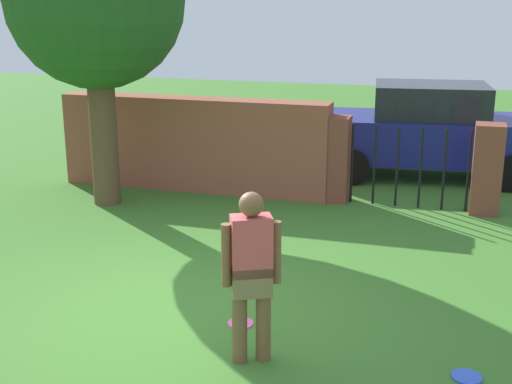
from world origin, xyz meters
TOP-DOWN VIEW (x-y plane):
  - ground_plane at (0.00, 0.00)m, footprint 40.00×40.00m
  - brick_wall at (-1.50, 4.58)m, footprint 4.73×0.50m
  - tree at (-2.56, 3.39)m, footprint 2.73×2.73m
  - person at (1.16, -0.76)m, footprint 0.50×0.35m
  - fence_gate at (2.14, 4.58)m, footprint 2.79×0.44m
  - car at (2.32, 6.67)m, footprint 4.37×2.30m
  - frisbee_pink at (0.84, -0.11)m, footprint 0.27×0.27m
  - frisbee_blue at (3.08, -0.52)m, footprint 0.27×0.27m

SIDE VIEW (x-z plane):
  - ground_plane at x=0.00m, z-range 0.00..0.00m
  - frisbee_pink at x=0.84m, z-range 0.00..0.02m
  - frisbee_blue at x=3.08m, z-range 0.00..0.02m
  - fence_gate at x=2.14m, z-range 0.00..1.40m
  - brick_wall at x=-1.50m, z-range 0.00..1.60m
  - car at x=2.32m, z-range 0.00..1.72m
  - person at x=1.16m, z-range 0.09..1.71m
  - tree at x=-2.56m, z-range 0.88..5.47m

